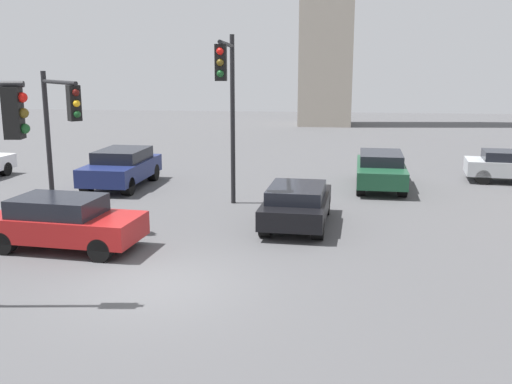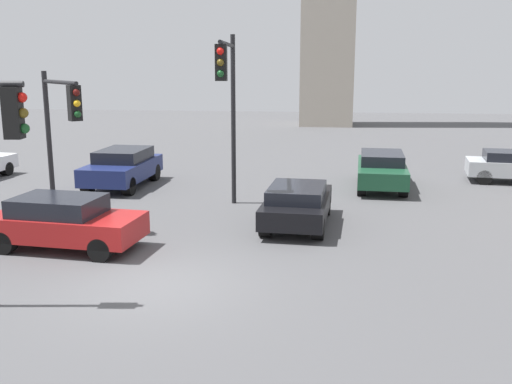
% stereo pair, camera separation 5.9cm
% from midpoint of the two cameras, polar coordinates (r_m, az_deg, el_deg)
% --- Properties ---
extents(ground_plane, '(97.90, 97.90, 0.00)m').
position_cam_midpoint_polar(ground_plane, '(13.66, -9.56, -8.90)').
color(ground_plane, '#4C4C4F').
extents(traffic_light_0, '(0.58, 4.26, 5.88)m').
position_cam_midpoint_polar(traffic_light_0, '(18.75, -2.62, 10.00)').
color(traffic_light_0, black).
rests_on(traffic_light_0, ground_plane).
extents(traffic_light_2, '(2.10, 2.16, 4.69)m').
position_cam_midpoint_polar(traffic_light_2, '(18.68, -18.28, 6.74)').
color(traffic_light_2, black).
rests_on(traffic_light_2, ground_plane).
extents(car_1, '(2.08, 4.60, 1.41)m').
position_cam_midpoint_polar(car_1, '(24.12, 12.16, 2.18)').
color(car_1, '#19472D').
rests_on(car_1, ground_plane).
extents(car_2, '(2.13, 4.45, 1.51)m').
position_cam_midpoint_polar(car_2, '(24.45, -12.75, 2.40)').
color(car_2, navy).
rests_on(car_2, ground_plane).
extents(car_3, '(2.08, 4.26, 1.28)m').
position_cam_midpoint_polar(car_3, '(18.11, 4.12, -1.13)').
color(car_3, black).
rests_on(car_3, ground_plane).
extents(car_6, '(4.20, 2.17, 1.43)m').
position_cam_midpoint_polar(car_6, '(16.63, -18.03, -2.75)').
color(car_6, maroon).
rests_on(car_6, ground_plane).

